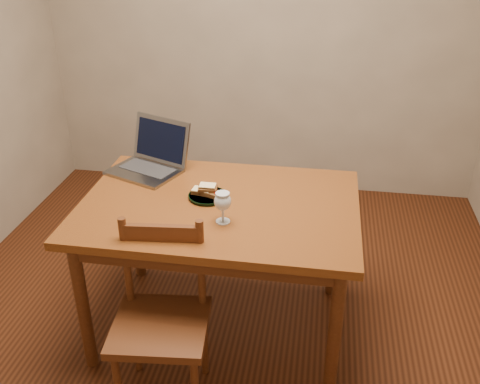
# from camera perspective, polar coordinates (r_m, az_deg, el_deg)

# --- Properties ---
(floor) EXTENTS (3.20, 3.20, 0.02)m
(floor) POSITION_cam_1_polar(r_m,az_deg,el_deg) (3.01, -1.66, -12.89)
(floor) COLOR black
(floor) RESTS_ON ground
(back_wall) EXTENTS (3.20, 0.02, 2.60)m
(back_wall) POSITION_cam_1_polar(r_m,az_deg,el_deg) (3.93, 2.65, 18.21)
(back_wall) COLOR gray
(back_wall) RESTS_ON floor
(front_wall) EXTENTS (3.20, 0.02, 2.60)m
(front_wall) POSITION_cam_1_polar(r_m,az_deg,el_deg) (1.01, -20.42, -14.63)
(front_wall) COLOR gray
(front_wall) RESTS_ON floor
(table) EXTENTS (1.30, 0.90, 0.74)m
(table) POSITION_cam_1_polar(r_m,az_deg,el_deg) (2.55, -2.22, -2.86)
(table) COLOR #56240E
(table) RESTS_ON floor
(chair) EXTENTS (0.43, 0.41, 0.43)m
(chair) POSITION_cam_1_polar(r_m,az_deg,el_deg) (2.32, -8.48, -12.65)
(chair) COLOR #3D1E0C
(chair) RESTS_ON floor
(plate) EXTENTS (0.19, 0.19, 0.02)m
(plate) POSITION_cam_1_polar(r_m,az_deg,el_deg) (2.55, -3.46, -0.45)
(plate) COLOR black
(plate) RESTS_ON table
(sandwich_cheese) EXTENTS (0.10, 0.07, 0.03)m
(sandwich_cheese) POSITION_cam_1_polar(r_m,az_deg,el_deg) (2.56, -4.11, 0.13)
(sandwich_cheese) COLOR #381E0C
(sandwich_cheese) RESTS_ON plate
(sandwich_tomato) EXTENTS (0.11, 0.09, 0.03)m
(sandwich_tomato) POSITION_cam_1_polar(r_m,az_deg,el_deg) (2.53, -2.74, -0.16)
(sandwich_tomato) COLOR #381E0C
(sandwich_tomato) RESTS_ON plate
(sandwich_top) EXTENTS (0.09, 0.06, 0.03)m
(sandwich_top) POSITION_cam_1_polar(r_m,az_deg,el_deg) (2.54, -3.47, 0.45)
(sandwich_top) COLOR #381E0C
(sandwich_top) RESTS_ON plate
(milk_glass) EXTENTS (0.08, 0.08, 0.15)m
(milk_glass) POSITION_cam_1_polar(r_m,az_deg,el_deg) (2.32, -1.86, -1.66)
(milk_glass) COLOR white
(milk_glass) RESTS_ON table
(laptop) EXTENTS (0.44, 0.43, 0.25)m
(laptop) POSITION_cam_1_polar(r_m,az_deg,el_deg) (2.86, -9.36, 3.73)
(laptop) COLOR slate
(laptop) RESTS_ON table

